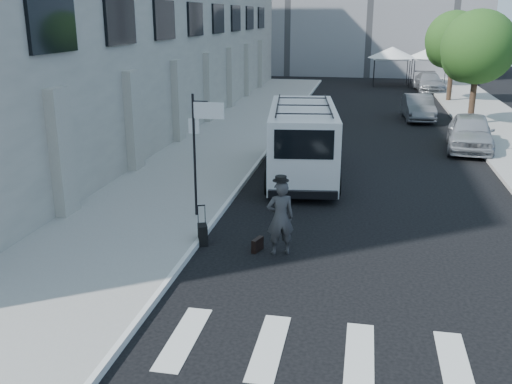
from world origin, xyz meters
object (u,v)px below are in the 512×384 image
at_px(parked_car_b, 418,107).
at_px(suitcase, 203,234).
at_px(businessman, 280,218).
at_px(parked_car_a, 470,132).
at_px(briefcase, 257,245).
at_px(cargo_van, 302,141).
at_px(parked_car_c, 429,82).

bearing_deg(parked_car_b, suitcase, -112.14).
bearing_deg(businessman, parked_car_a, -137.71).
xyz_separation_m(businessman, parked_car_b, (4.84, 20.32, -0.24)).
xyz_separation_m(briefcase, cargo_van, (0.29, 7.15, 1.16)).
bearing_deg(parked_car_b, parked_car_c, 79.08).
distance_m(suitcase, cargo_van, 7.27).
xyz_separation_m(cargo_van, parked_car_c, (6.93, 26.36, -0.63)).
height_order(parked_car_a, parked_car_b, parked_car_a).
distance_m(suitcase, parked_car_a, 15.31).
relative_size(suitcase, parked_car_b, 0.24).
bearing_deg(suitcase, cargo_van, 53.82).
distance_m(parked_car_a, parked_car_c, 20.64).
bearing_deg(parked_car_b, cargo_van, -114.54).
relative_size(businessman, parked_car_a, 0.40).
bearing_deg(suitcase, businessman, -28.34).
bearing_deg(parked_car_b, briefcase, -108.16).
height_order(suitcase, parked_car_c, parked_car_c).
bearing_deg(parked_car_c, parked_car_a, -94.62).
bearing_deg(briefcase, suitcase, -168.86).
relative_size(suitcase, parked_car_a, 0.22).
relative_size(parked_car_b, parked_car_c, 0.88).
height_order(businessman, parked_car_c, businessman).
height_order(briefcase, parked_car_a, parked_car_a).
xyz_separation_m(businessman, briefcase, (-0.58, 0.05, -0.78)).
distance_m(cargo_van, parked_car_c, 27.27).
relative_size(suitcase, cargo_van, 0.14).
distance_m(businessman, parked_car_a, 14.46).
bearing_deg(suitcase, parked_car_a, 34.15).
bearing_deg(parked_car_c, cargo_van, -108.90).
bearing_deg(cargo_van, parked_car_c, 68.10).
bearing_deg(briefcase, cargo_van, 105.72).
height_order(cargo_van, parked_car_c, cargo_van).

